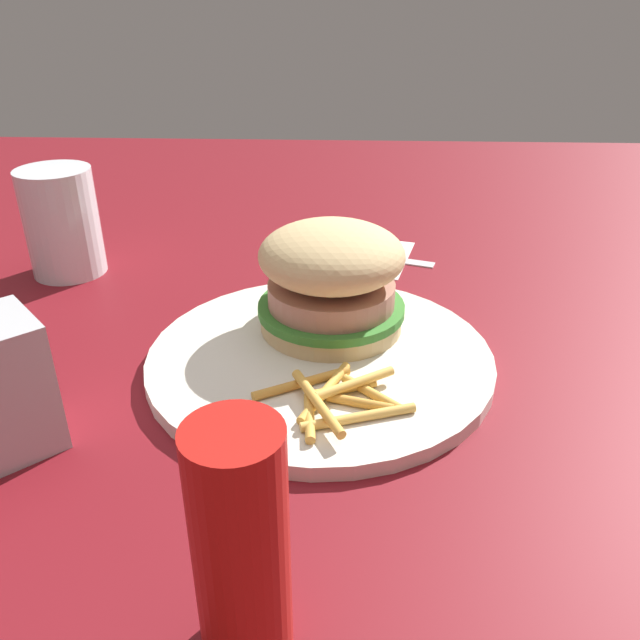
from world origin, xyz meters
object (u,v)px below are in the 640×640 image
Objects in this scene: sandwich at (331,277)px; plate at (320,359)px; napkin at (359,255)px; fries_pile at (337,397)px; ketchup_bottle at (241,546)px; drink_glass at (63,227)px; fork at (358,252)px.

plate is at bearing 170.05° from sandwich.
sandwich is at bearing -9.95° from plate.
fries_pile is at bearing 176.32° from napkin.
fries_pile is 1.06× the size of napkin.
ketchup_bottle is (-0.18, 0.04, 0.05)m from fries_pile.
drink_glass is (0.25, 0.29, 0.03)m from fries_pile.
ketchup_bottle reaches higher than plate.
sandwich reaches higher than fork.
ketchup_bottle is (-0.49, 0.06, 0.06)m from napkin.
plate is 2.56× the size of napkin.
fries_pile is 0.92× the size of ketchup_bottle.
fork is (0.00, 0.00, 0.00)m from napkin.
ketchup_bottle is at bearing 173.32° from fork.
fries_pile is at bearing -167.99° from plate.
plate is 0.24m from fork.
fries_pile is (-0.11, -0.01, -0.04)m from sandwich.
fries_pile reaches higher than napkin.
drink_glass reaches higher than napkin.
plate is 2.22× the size of sandwich.
plate is 2.41× the size of fries_pile.
fries_pile is 0.38m from drink_glass.
plate is 0.07m from fries_pile.
ketchup_bottle is (-0.43, -0.25, 0.01)m from drink_glass.
fries_pile is 0.69× the size of fork.
napkin is (0.19, -0.03, -0.06)m from sandwich.
fork is (0.24, -0.03, -0.00)m from plate.
sandwich is (0.04, -0.01, 0.05)m from plate.
ketchup_bottle is at bearing 167.87° from fries_pile.
plate is 0.24m from napkin.
ketchup_bottle is (-0.49, 0.06, 0.06)m from fork.
drink_glass is at bearing 64.94° from sandwich.
sandwich is at bearing -6.13° from ketchup_bottle.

